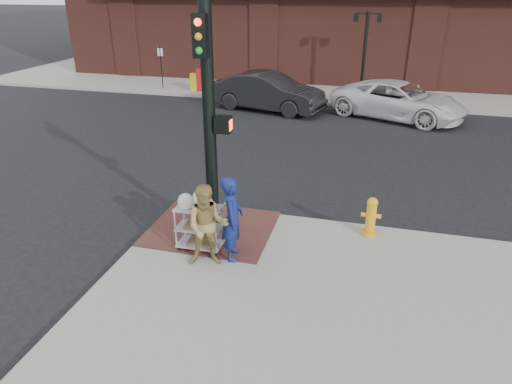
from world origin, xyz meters
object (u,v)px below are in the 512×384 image
(lamp_post, at_px, (365,45))
(traffic_signal_pole, at_px, (210,118))
(fire_hydrant, at_px, (371,216))
(sedan_dark, at_px, (268,92))
(minivan_white, at_px, (398,100))
(pedestrian_tan, at_px, (208,226))
(woman_blue, at_px, (232,218))
(utility_cart, at_px, (199,224))

(lamp_post, distance_m, traffic_signal_pole, 15.43)
(lamp_post, bearing_deg, fire_hydrant, -86.22)
(fire_hydrant, bearing_deg, traffic_signal_pole, -167.54)
(sedan_dark, bearing_deg, minivan_white, -74.96)
(lamp_post, bearing_deg, pedestrian_tan, -97.42)
(lamp_post, relative_size, woman_blue, 2.22)
(traffic_signal_pole, relative_size, fire_hydrant, 5.39)
(traffic_signal_pole, height_order, fire_hydrant, traffic_signal_pole)
(sedan_dark, bearing_deg, woman_blue, -155.91)
(utility_cart, relative_size, fire_hydrant, 1.42)
(minivan_white, bearing_deg, lamp_post, 48.62)
(pedestrian_tan, relative_size, utility_cart, 1.31)
(lamp_post, relative_size, sedan_dark, 0.78)
(pedestrian_tan, bearing_deg, sedan_dark, 82.68)
(pedestrian_tan, bearing_deg, lamp_post, 67.06)
(traffic_signal_pole, xyz_separation_m, fire_hydrant, (3.43, 0.76, -2.21))
(utility_cart, distance_m, fire_hydrant, 3.80)
(utility_cart, bearing_deg, traffic_signal_pole, 85.69)
(pedestrian_tan, relative_size, fire_hydrant, 1.85)
(woman_blue, bearing_deg, lamp_post, -17.89)
(lamp_post, relative_size, traffic_signal_pole, 0.80)
(sedan_dark, bearing_deg, utility_cart, -159.35)
(minivan_white, bearing_deg, woman_blue, -173.26)
(pedestrian_tan, height_order, utility_cart, pedestrian_tan)
(lamp_post, bearing_deg, sedan_dark, -138.10)
(sedan_dark, bearing_deg, traffic_signal_pole, -158.64)
(sedan_dark, xyz_separation_m, fire_hydrant, (4.96, -10.88, -0.23))
(sedan_dark, height_order, fire_hydrant, sedan_dark)
(woman_blue, bearing_deg, pedestrian_tan, 119.58)
(pedestrian_tan, xyz_separation_m, sedan_dark, (-1.86, 12.89, -0.16))
(pedestrian_tan, relative_size, minivan_white, 0.31)
(woman_blue, height_order, pedestrian_tan, woman_blue)
(traffic_signal_pole, height_order, utility_cart, traffic_signal_pole)
(pedestrian_tan, xyz_separation_m, fire_hydrant, (3.10, 2.01, -0.39))
(lamp_post, height_order, minivan_white, lamp_post)
(traffic_signal_pole, bearing_deg, lamp_post, 80.76)
(woman_blue, relative_size, pedestrian_tan, 1.05)
(sedan_dark, bearing_deg, lamp_post, -34.22)
(traffic_signal_pole, height_order, sedan_dark, traffic_signal_pole)
(traffic_signal_pole, distance_m, pedestrian_tan, 2.24)
(woman_blue, height_order, sedan_dark, woman_blue)
(utility_cart, xyz_separation_m, fire_hydrant, (3.49, 1.51, -0.12))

